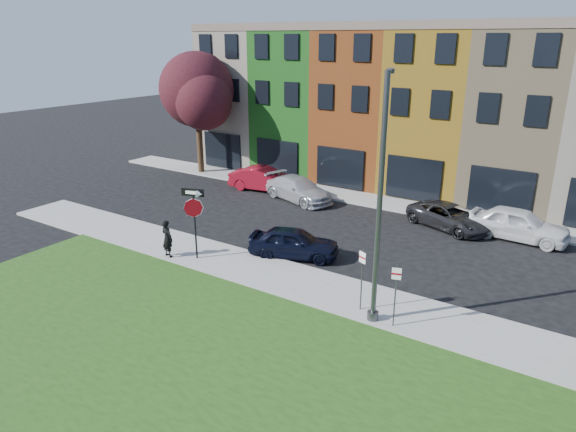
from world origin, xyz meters
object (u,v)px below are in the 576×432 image
Objects in this scene: stop_sign at (194,209)px; street_lamp at (380,202)px; man at (167,238)px; sedan_near at (294,242)px.

stop_sign is 0.38× the size of street_lamp.
stop_sign is at bearing 157.62° from street_lamp.
sedan_near is at bearing -137.09° from man.
man reaches higher than sedan_near.
stop_sign reaches higher than man.
sedan_near is 7.27m from street_lamp.
sedan_near is at bearing 19.78° from stop_sign.
stop_sign is 0.74× the size of sedan_near.
man is at bearing 161.06° from street_lamp.
stop_sign is 1.88× the size of man.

